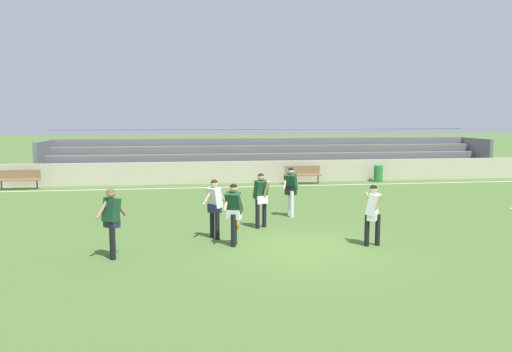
{
  "coord_description": "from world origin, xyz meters",
  "views": [
    {
      "loc": [
        -2.92,
        -11.98,
        3.35
      ],
      "look_at": [
        -0.58,
        4.24,
        1.37
      ],
      "focal_mm": 34.38,
      "sensor_mm": 36.0,
      "label": 1
    }
  ],
  "objects": [
    {
      "name": "bench_far_right",
      "position": [
        -10.56,
        11.86,
        0.55
      ],
      "size": [
        1.8,
        0.4,
        0.9
      ],
      "color": "olive",
      "rests_on": "ground"
    },
    {
      "name": "ground_plane",
      "position": [
        0.0,
        0.0,
        0.0
      ],
      "size": [
        160.0,
        160.0,
        0.0
      ],
      "primitive_type": "plane",
      "color": "#4C6B30"
    },
    {
      "name": "sideline_wall",
      "position": [
        0.0,
        12.65,
        0.56
      ],
      "size": [
        48.0,
        0.16,
        1.11
      ],
      "primitive_type": "cube",
      "color": "beige",
      "rests_on": "ground"
    },
    {
      "name": "player_dark_on_ball",
      "position": [
        0.57,
        4.0,
        0.99
      ],
      "size": [
        0.62,
        0.53,
        1.67
      ],
      "color": "white",
      "rests_on": "ground"
    },
    {
      "name": "bench_near_wall_gap",
      "position": [
        2.89,
        11.86,
        0.55
      ],
      "size": [
        1.8,
        0.4,
        0.9
      ],
      "color": "olive",
      "rests_on": "ground"
    },
    {
      "name": "soccer_ball",
      "position": [
        -1.46,
        2.46,
        0.11
      ],
      "size": [
        0.22,
        0.22,
        0.22
      ],
      "primitive_type": "sphere",
      "color": "orange",
      "rests_on": "ground"
    },
    {
      "name": "player_dark_challenging",
      "position": [
        -1.7,
        0.49,
        0.97
      ],
      "size": [
        0.61,
        0.51,
        1.64
      ],
      "color": "black",
      "rests_on": "ground"
    },
    {
      "name": "trash_bin",
      "position": [
        6.95,
        12.04,
        0.43
      ],
      "size": [
        0.46,
        0.46,
        0.85
      ],
      "primitive_type": "cylinder",
      "color": "#2D7F3D",
      "rests_on": "ground"
    },
    {
      "name": "player_dark_deep_cover",
      "position": [
        -0.69,
        2.44,
        1.0
      ],
      "size": [
        0.48,
        0.58,
        1.67
      ],
      "color": "black",
      "rests_on": "ground"
    },
    {
      "name": "player_white_pressing_high",
      "position": [
        1.87,
        -0.04,
        0.95
      ],
      "size": [
        0.49,
        0.62,
        1.61
      ],
      "color": "black",
      "rests_on": "ground"
    },
    {
      "name": "player_white_dropping_back",
      "position": [
        -2.15,
        1.33,
        0.98
      ],
      "size": [
        0.72,
        0.49,
        1.65
      ],
      "color": "black",
      "rests_on": "ground"
    },
    {
      "name": "field_line_sideline",
      "position": [
        0.0,
        11.21,
        0.0
      ],
      "size": [
        44.0,
        0.12,
        0.01
      ],
      "primitive_type": "cube",
      "color": "white",
      "rests_on": "ground"
    },
    {
      "name": "bleacher_stand",
      "position": [
        2.04,
        15.49,
        1.14
      ],
      "size": [
        25.09,
        3.45,
        2.65
      ],
      "color": "#897051",
      "rests_on": "ground"
    },
    {
      "name": "player_dark_trailing_run",
      "position": [
        -4.68,
        -0.23,
        1.0
      ],
      "size": [
        0.69,
        0.48,
        1.68
      ],
      "color": "black",
      "rests_on": "ground"
    }
  ]
}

